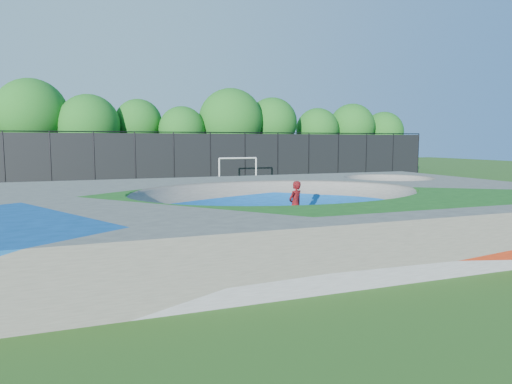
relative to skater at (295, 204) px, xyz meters
The scene contains 7 objects.
ground 1.20m from the skater, 166.77° to the right, with size 120.00×120.00×0.00m, color #285517.
skate_deck 0.81m from the skater, 166.77° to the right, with size 22.00×14.00×1.50m, color gray.
skater is the anchor object (origin of this frame).
skateboard 0.87m from the skater, ahead, with size 0.78×0.22×0.05m, color black.
soccer_goal 18.12m from the skater, 78.61° to the left, with size 3.10×0.12×2.05m.
fence 20.87m from the skater, 92.14° to the left, with size 48.09×0.09×4.04m.
treeline 26.56m from the skater, 96.25° to the left, with size 53.48×7.65×8.43m.
Camera 1 is at (-6.66, -15.37, 3.30)m, focal length 32.00 mm.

